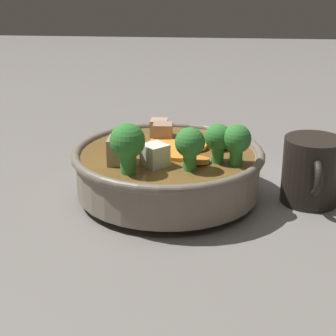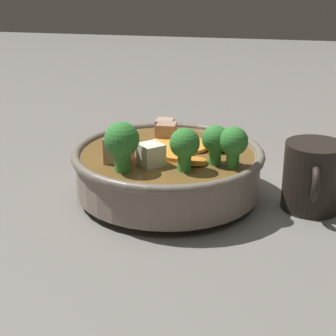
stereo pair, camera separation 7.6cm
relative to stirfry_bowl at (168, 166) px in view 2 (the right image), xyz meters
The scene contains 5 objects.
ground_plane 0.05m from the stirfry_bowl, 157.42° to the right, with size 3.00×3.00×0.00m, color slate.
stirfry_bowl is the anchor object (origin of this frame).
tea_cup 0.24m from the stirfry_bowl, 115.24° to the left, with size 0.06×0.06×0.05m.
dark_mug 0.19m from the stirfry_bowl, 91.46° to the left, with size 0.10×0.08×0.09m.
napkin 0.26m from the stirfry_bowl, behind, with size 0.11×0.08×0.00m.
Camera 2 is at (0.70, 0.13, 0.32)m, focal length 60.00 mm.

